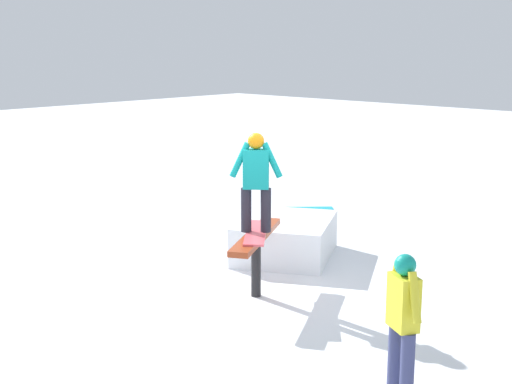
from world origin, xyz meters
TOP-DOWN VIEW (x-y plane):
  - ground_plane at (0.00, 0.00)m, footprint 60.00×60.00m
  - rail_feature at (0.00, 0.00)m, footprint 1.81×1.16m
  - snow_kicker_ramp at (-1.74, -0.95)m, footprint 2.30×2.18m
  - main_rider_on_rail at (0.00, 0.00)m, footprint 1.20×1.07m
  - bystander_yellow at (1.06, 3.06)m, footprint 0.41×0.62m
  - loose_snowboard_cyan at (-4.63, -3.04)m, footprint 1.23×1.22m

SIDE VIEW (x-z plane):
  - ground_plane at x=0.00m, z-range 0.00..0.00m
  - loose_snowboard_cyan at x=-4.63m, z-range 0.00..0.02m
  - snow_kicker_ramp at x=-1.74m, z-range 0.00..0.65m
  - rail_feature at x=0.00m, z-range 0.29..1.22m
  - bystander_yellow at x=1.06m, z-range 0.09..1.58m
  - main_rider_on_rail at x=0.00m, z-range 0.93..2.37m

